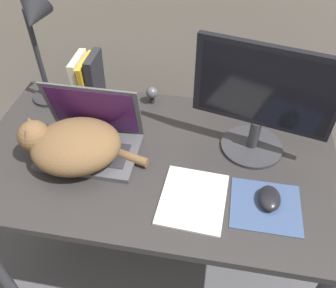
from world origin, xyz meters
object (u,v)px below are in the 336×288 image
Objects in this scene: laptop at (91,139)px; computer_mouse at (269,198)px; desk_lamp at (37,35)px; book_row at (89,80)px; external_monitor at (262,100)px; cat at (72,145)px; notepad at (193,199)px; webcam at (152,93)px.

computer_mouse is (0.60, -0.13, -0.03)m from laptop.
book_row is at bearing 15.00° from desk_lamp.
external_monitor reaches higher than computer_mouse.
external_monitor is at bearing 15.87° from cat.
laptop reaches higher than cat.
book_row reaches higher than computer_mouse.
laptop is 1.37× the size of notepad.
external_monitor is 0.80m from desk_lamp.
external_monitor is (0.59, 0.17, 0.14)m from cat.
cat is at bearing 174.24° from computer_mouse.
webcam is at bearing 11.02° from desk_lamp.
laptop reaches higher than book_row.
cat is 0.97× the size of external_monitor.
desk_lamp is 0.47m from webcam.
desk_lamp is (-0.20, 0.29, 0.22)m from cat.
laptop is 3.44× the size of computer_mouse.
webcam is (-0.40, 0.19, -0.17)m from external_monitor.
desk_lamp reaches higher than cat.
external_monitor reaches higher than laptop.
webcam is at bearing 136.75° from computer_mouse.
laptop is 0.58m from external_monitor.
book_row is 0.64m from notepad.
book_row is (-0.05, 0.33, 0.03)m from cat.
book_row reaches higher than webcam.
webcam is (0.19, 0.36, -0.03)m from cat.
book_row is 2.97× the size of webcam.
cat is 0.43m from notepad.
cat is at bearing -80.90° from book_row.
laptop is at bearing -116.99° from webcam.
desk_lamp is at bearing 124.36° from cat.
computer_mouse is at bearing -43.25° from webcam.
cat reaches higher than webcam.
book_row is at bearing 150.66° from computer_mouse.
desk_lamp is (-0.23, 0.22, 0.25)m from laptop.
cat is 4.42× the size of computer_mouse.
book_row is at bearing -171.42° from webcam.
book_row is at bearing 99.10° from cat.
external_monitor is 0.31m from computer_mouse.
book_row reaches higher than cat.
external_monitor is 6.09× the size of webcam.
external_monitor is at bearing 56.45° from notepad.
external_monitor is at bearing -8.66° from desk_lamp.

